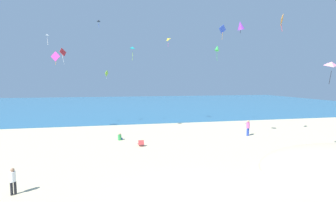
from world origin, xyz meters
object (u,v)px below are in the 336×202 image
object	(u,v)px
kite_blue	(222,29)
kite_teal	(132,48)
person_2	(120,137)
kite_pink	(332,64)
person_1	(248,127)
kite_lime	(107,73)
kite_black	(98,21)
beach_chair_mid_beach	(141,143)
kite_red	(63,52)
kite_green	(217,48)
person_3	(13,179)
kite_magenta	(56,56)
kite_yellow	(168,39)
kite_purple	(240,25)
kite_orange	(282,20)
kite_white	(47,35)

from	to	relation	value
kite_blue	kite_teal	xyz separation A→B (m)	(-11.58, -2.00, -2.97)
person_2	kite_pink	size ratio (longest dim) A/B	0.41
person_1	kite_pink	distance (m)	9.78
kite_lime	kite_black	size ratio (longest dim) A/B	1.30
beach_chair_mid_beach	person_2	size ratio (longest dim) A/B	0.91
kite_red	kite_green	bearing A→B (deg)	-19.02
kite_teal	kite_lime	world-z (taller)	kite_teal
person_1	kite_pink	world-z (taller)	kite_pink
person_1	person_3	size ratio (longest dim) A/B	1.21
beach_chair_mid_beach	kite_magenta	distance (m)	14.01
person_2	person_1	bearing A→B (deg)	-69.83
person_2	kite_black	bearing A→B (deg)	44.31
kite_lime	kite_magenta	world-z (taller)	kite_magenta
beach_chair_mid_beach	kite_yellow	xyz separation A→B (m)	(4.43, 10.24, 11.14)
person_2	kite_green	size ratio (longest dim) A/B	0.42
kite_purple	kite_green	xyz separation A→B (m)	(-0.51, 4.17, -1.50)
person_3	kite_black	bearing A→B (deg)	-36.43
kite_orange	kite_teal	bearing A→B (deg)	156.27
kite_red	kite_magenta	xyz separation A→B (m)	(-0.07, -2.98, -0.82)
kite_green	person_1	bearing A→B (deg)	-42.59
person_2	person_3	world-z (taller)	person_3
kite_red	kite_yellow	bearing A→B (deg)	0.21
kite_yellow	kite_pink	size ratio (longest dim) A/B	0.69
kite_orange	kite_pink	xyz separation A→B (m)	(0.32, -5.31, -4.57)
kite_blue	kite_black	world-z (taller)	kite_black
kite_black	person_1	bearing A→B (deg)	-24.59
person_3	kite_red	size ratio (longest dim) A/B	0.69
kite_black	kite_green	xyz separation A→B (m)	(13.11, -4.79, -3.54)
person_2	kite_purple	bearing A→B (deg)	-79.23
kite_blue	kite_lime	xyz separation A→B (m)	(-14.82, 3.69, -5.61)
kite_white	kite_magenta	xyz separation A→B (m)	(1.20, -1.54, -2.57)
kite_green	kite_magenta	distance (m)	17.88
beach_chair_mid_beach	kite_black	xyz separation A→B (m)	(-4.25, 8.94, 12.76)
person_2	beach_chair_mid_beach	bearing A→B (deg)	-120.20
beach_chair_mid_beach	kite_black	size ratio (longest dim) A/B	0.75
kite_teal	kite_orange	bearing A→B (deg)	-23.73
kite_purple	kite_teal	distance (m)	11.54
person_1	kite_magenta	distance (m)	22.27
kite_lime	kite_pink	xyz separation A→B (m)	(17.53, -17.14, 0.21)
kite_orange	kite_black	distance (m)	20.08
kite_magenta	kite_white	bearing A→B (deg)	127.98
kite_purple	kite_yellow	size ratio (longest dim) A/B	0.96
person_2	kite_lime	size ratio (longest dim) A/B	0.63
person_3	kite_green	size ratio (longest dim) A/B	0.81
kite_magenta	person_3	bearing A→B (deg)	-83.44
kite_lime	kite_green	distance (m)	14.80
kite_green	kite_magenta	bearing A→B (deg)	170.13
beach_chair_mid_beach	kite_black	bearing A→B (deg)	18.36
kite_blue	kite_black	distance (m)	15.48
kite_black	person_2	bearing A→B (deg)	-69.54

